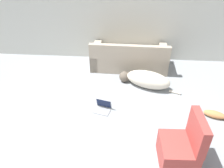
# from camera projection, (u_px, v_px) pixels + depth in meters

# --- Properties ---
(wall_back) EXTENTS (7.77, 0.06, 2.59)m
(wall_back) POSITION_uv_depth(u_px,v_px,m) (111.00, 13.00, 5.86)
(wall_back) COLOR beige
(wall_back) RESTS_ON ground_plane
(couch) EXTENTS (2.03, 0.95, 0.80)m
(couch) POSITION_uv_depth(u_px,v_px,m) (129.00, 59.00, 5.89)
(couch) COLOR tan
(couch) RESTS_ON ground_plane
(dog) EXTENTS (1.47, 0.78, 0.40)m
(dog) POSITION_uv_depth(u_px,v_px,m) (146.00, 79.00, 5.14)
(dog) COLOR beige
(dog) RESTS_ON ground_plane
(cat) EXTENTS (0.61, 0.31, 0.14)m
(cat) POSITION_uv_depth(u_px,v_px,m) (216.00, 115.00, 4.28)
(cat) COLOR #BC7A47
(cat) RESTS_ON ground_plane
(laptop_open) EXTENTS (0.38, 0.34, 0.23)m
(laptop_open) POSITION_uv_depth(u_px,v_px,m) (103.00, 107.00, 4.48)
(laptop_open) COLOR gray
(laptop_open) RESTS_ON ground_plane
(side_chair) EXTENTS (0.57, 0.61, 0.89)m
(side_chair) POSITION_uv_depth(u_px,v_px,m) (181.00, 148.00, 3.30)
(side_chair) COLOR #993833
(side_chair) RESTS_ON ground_plane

